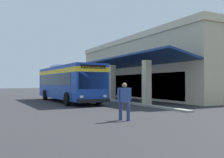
{
  "coord_description": "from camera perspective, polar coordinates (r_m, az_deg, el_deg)",
  "views": [
    {
      "loc": [
        23.3,
        -7.62,
        1.7
      ],
      "look_at": [
        5.56,
        1.25,
        2.0
      ],
      "focal_mm": 39.9,
      "sensor_mm": 36.0,
      "label": 1
    }
  ],
  "objects": [
    {
      "name": "plaza_building",
      "position": [
        32.18,
        11.92,
        2.25
      ],
      "size": [
        24.47,
        15.53,
        6.87
      ],
      "color": "#C6B793",
      "rests_on": "ground"
    },
    {
      "name": "ground",
      "position": [
        28.1,
        7.29,
        -4.34
      ],
      "size": [
        120.0,
        120.0,
        0.0
      ],
      "primitive_type": "plane",
      "color": "#2D2D30"
    },
    {
      "name": "transit_bus",
      "position": [
        22.61,
        -10.11,
        -0.47
      ],
      "size": [
        11.3,
        3.11,
        3.34
      ],
      "color": "#193D9E",
      "rests_on": "ground"
    },
    {
      "name": "potted_palm",
      "position": [
        31.15,
        -4.15,
        -2.68
      ],
      "size": [
        1.78,
        1.85,
        2.82
      ],
      "color": "gray",
      "rests_on": "ground"
    },
    {
      "name": "curb_strip",
      "position": [
        27.26,
        -4.15,
        -4.32
      ],
      "size": [
        29.01,
        0.5,
        0.12
      ],
      "primitive_type": "cube",
      "color": "#9E998E",
      "rests_on": "ground"
    },
    {
      "name": "pedestrian",
      "position": [
        11.23,
        2.85,
        -4.65
      ],
      "size": [
        0.5,
        0.69,
        1.7
      ],
      "color": "navy",
      "rests_on": "ground"
    }
  ]
}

